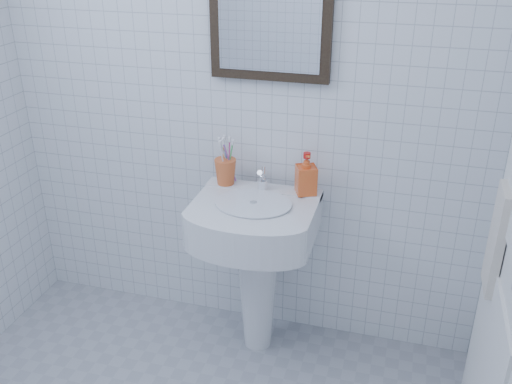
% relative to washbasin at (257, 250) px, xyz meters
% --- Properties ---
extents(wall_back, '(2.20, 0.02, 2.50)m').
position_rel_washbasin_xyz_m(wall_back, '(-0.13, 0.22, 0.72)').
color(wall_back, white).
rests_on(wall_back, ground).
extents(washbasin, '(0.51, 0.38, 0.79)m').
position_rel_washbasin_xyz_m(washbasin, '(0.00, 0.00, 0.00)').
color(washbasin, silver).
rests_on(washbasin, ground).
extents(faucet, '(0.04, 0.10, 0.11)m').
position_rel_washbasin_xyz_m(faucet, '(-0.00, 0.09, 0.30)').
color(faucet, silver).
rests_on(faucet, washbasin).
extents(toothbrush_cup, '(0.12, 0.12, 0.11)m').
position_rel_washbasin_xyz_m(toothbrush_cup, '(-0.17, 0.11, 0.31)').
color(toothbrush_cup, '#D55D2B').
rests_on(toothbrush_cup, washbasin).
extents(soap_dispenser, '(0.11, 0.11, 0.18)m').
position_rel_washbasin_xyz_m(soap_dispenser, '(0.19, 0.11, 0.34)').
color(soap_dispenser, red).
rests_on(soap_dispenser, washbasin).
extents(wall_mirror, '(0.50, 0.04, 0.62)m').
position_rel_washbasin_xyz_m(wall_mirror, '(-0.00, 0.20, 1.02)').
color(wall_mirror, black).
rests_on(wall_mirror, wall_back).
extents(hand_towel, '(0.03, 0.16, 0.38)m').
position_rel_washbasin_xyz_m(hand_towel, '(0.91, -0.25, 0.34)').
color(hand_towel, beige).
rests_on(hand_towel, towel_ring).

